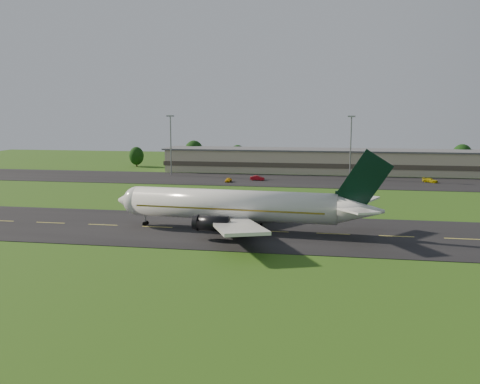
% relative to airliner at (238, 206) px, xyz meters
% --- Properties ---
extents(ground, '(360.00, 360.00, 0.00)m').
position_rel_airliner_xyz_m(ground, '(17.44, 0.06, -4.66)').
color(ground, '#224B12').
rests_on(ground, ground).
extents(taxiway, '(220.00, 30.00, 0.10)m').
position_rel_airliner_xyz_m(taxiway, '(17.44, 0.06, -4.61)').
color(taxiway, black).
rests_on(taxiway, ground).
extents(apron, '(260.00, 30.00, 0.10)m').
position_rel_airliner_xyz_m(apron, '(17.44, 72.06, -4.61)').
color(apron, black).
rests_on(apron, ground).
extents(airliner, '(51.30, 42.08, 15.57)m').
position_rel_airliner_xyz_m(airliner, '(0.00, 0.00, 0.00)').
color(airliner, white).
rests_on(airliner, ground).
extents(terminal, '(145.00, 16.00, 8.40)m').
position_rel_airliner_xyz_m(terminal, '(23.84, 96.24, -0.67)').
color(terminal, tan).
rests_on(terminal, ground).
extents(light_mast_west, '(2.40, 1.20, 20.35)m').
position_rel_airliner_xyz_m(light_mast_west, '(-37.56, 80.06, 8.08)').
color(light_mast_west, gray).
rests_on(light_mast_west, ground).
extents(light_mast_centre, '(2.40, 1.20, 20.35)m').
position_rel_airliner_xyz_m(light_mast_centre, '(22.44, 80.06, 8.08)').
color(light_mast_centre, gray).
rests_on(light_mast_centre, ground).
extents(tree_line, '(196.76, 7.96, 10.48)m').
position_rel_airliner_xyz_m(tree_line, '(47.19, 105.10, 0.41)').
color(tree_line, black).
rests_on(tree_line, ground).
extents(service_vehicle_a, '(1.70, 3.88, 1.30)m').
position_rel_airliner_xyz_m(service_vehicle_a, '(-14.67, 65.19, -3.91)').
color(service_vehicle_a, '#DFA70D').
rests_on(service_vehicle_a, apron).
extents(service_vehicle_b, '(4.62, 2.04, 1.48)m').
position_rel_airliner_xyz_m(service_vehicle_b, '(-6.41, 70.59, -3.82)').
color(service_vehicle_b, '#9F0A15').
rests_on(service_vehicle_b, apron).
extents(service_vehicle_c, '(4.51, 5.20, 1.33)m').
position_rel_airliner_xyz_m(service_vehicle_c, '(23.48, 67.08, -3.90)').
color(service_vehicle_c, white).
rests_on(service_vehicle_c, apron).
extents(service_vehicle_d, '(4.98, 4.23, 1.37)m').
position_rel_airliner_xyz_m(service_vehicle_d, '(46.52, 74.78, -3.88)').
color(service_vehicle_d, '#D2C00C').
rests_on(service_vehicle_d, apron).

